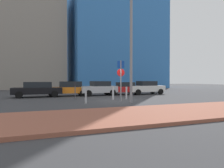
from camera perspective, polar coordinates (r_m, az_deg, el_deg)
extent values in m
plane|color=#38383A|center=(16.18, 1.70, -4.74)|extent=(120.00, 120.00, 0.00)
cube|color=#93513D|center=(10.36, 16.12, -7.70)|extent=(40.00, 4.48, 0.14)
cube|color=black|center=(20.76, -20.48, -1.79)|extent=(4.60, 1.88, 0.61)
cube|color=black|center=(20.75, -20.34, -0.20)|extent=(2.54, 1.69, 0.54)
cylinder|color=black|center=(19.91, -24.88, -2.82)|extent=(0.64, 0.23, 0.64)
cylinder|color=black|center=(21.68, -24.65, -2.51)|extent=(0.64, 0.23, 0.64)
cylinder|color=black|center=(20.00, -15.96, -2.74)|extent=(0.64, 0.23, 0.64)
cylinder|color=black|center=(21.76, -16.45, -2.44)|extent=(0.64, 0.23, 0.64)
cube|color=orange|center=(21.30, -12.65, -1.66)|extent=(4.53, 2.01, 0.62)
cube|color=black|center=(21.31, -11.74, -0.05)|extent=(2.27, 1.74, 0.57)
cylinder|color=black|center=(20.37, -16.67, -2.68)|extent=(0.65, 0.26, 0.64)
cylinder|color=black|center=(22.12, -16.73, -2.38)|extent=(0.65, 0.26, 0.64)
cylinder|color=black|center=(20.63, -8.25, -2.60)|extent=(0.65, 0.26, 0.64)
cylinder|color=black|center=(22.36, -8.97, -2.31)|extent=(0.65, 0.26, 0.64)
cube|color=#B7BABF|center=(21.65, -3.97, -1.51)|extent=(4.06, 1.98, 0.69)
cube|color=black|center=(21.72, -3.36, 0.11)|extent=(1.97, 1.71, 0.53)
cylinder|color=black|center=(20.41, -6.66, -2.63)|extent=(0.65, 0.26, 0.64)
cylinder|color=black|center=(22.07, -8.03, -2.36)|extent=(0.65, 0.26, 0.64)
cylinder|color=black|center=(21.38, 0.23, -2.45)|extent=(0.65, 0.26, 0.64)
cylinder|color=black|center=(22.97, -1.58, -2.21)|extent=(0.65, 0.26, 0.64)
cube|color=red|center=(22.96, 3.13, -1.46)|extent=(3.97, 1.88, 0.60)
cube|color=black|center=(23.05, 3.80, -0.09)|extent=(1.80, 1.67, 0.49)
cylinder|color=black|center=(21.68, 0.73, -2.41)|extent=(0.65, 0.24, 0.64)
cylinder|color=black|center=(23.34, -0.71, -2.16)|extent=(0.65, 0.24, 0.64)
cylinder|color=black|center=(22.71, 7.07, -2.25)|extent=(0.65, 0.24, 0.64)
cylinder|color=black|center=(24.30, 5.26, -2.03)|extent=(0.65, 0.24, 0.64)
cube|color=white|center=(23.72, 9.53, -1.29)|extent=(4.32, 1.76, 0.69)
cube|color=black|center=(23.76, 9.76, 0.18)|extent=(1.99, 1.60, 0.53)
cylinder|color=black|center=(22.27, 7.43, -2.32)|extent=(0.64, 0.23, 0.64)
cylinder|color=black|center=(23.78, 5.44, -2.10)|extent=(0.64, 0.23, 0.64)
cylinder|color=black|center=(23.82, 13.60, -2.12)|extent=(0.64, 0.23, 0.64)
cylinder|color=black|center=(25.23, 11.37, -1.93)|extent=(0.64, 0.23, 0.64)
cylinder|color=gray|center=(15.57, 2.50, 0.86)|extent=(0.10, 0.10, 3.16)
cube|color=#1447B7|center=(15.61, 2.51, 5.56)|extent=(0.55, 0.14, 0.55)
cylinder|color=red|center=(15.58, 2.50, 3.26)|extent=(0.60, 0.14, 0.60)
cylinder|color=#4C4C51|center=(17.13, -10.41, -2.46)|extent=(0.08, 0.08, 1.18)
cube|color=black|center=(17.10, -10.42, -0.02)|extent=(0.18, 0.14, 0.28)
cylinder|color=gray|center=(15.03, 5.44, 10.28)|extent=(0.20, 0.20, 8.09)
cylinder|color=#B7B7BC|center=(16.92, 0.30, -2.66)|extent=(0.17, 0.17, 1.07)
cylinder|color=#B7B7BC|center=(17.58, 4.11, -2.52)|extent=(0.14, 0.14, 1.07)
cylinder|color=#B7B7BC|center=(14.19, -7.43, -3.63)|extent=(0.14, 0.14, 0.96)
cube|color=#3372BF|center=(47.27, 0.68, 16.76)|extent=(19.46, 14.22, 28.80)
cube|color=gray|center=(43.76, -23.41, 11.01)|extent=(14.57, 11.97, 18.49)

